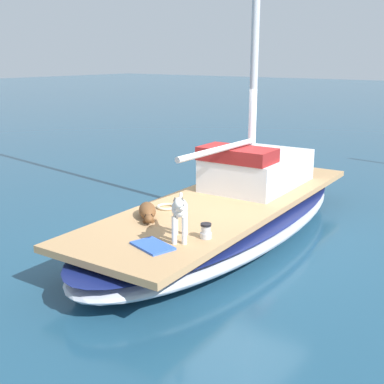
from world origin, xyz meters
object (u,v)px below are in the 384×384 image
at_px(dog_brown, 148,211).
at_px(coiled_rope, 166,207).
at_px(dog_white, 180,210).
at_px(sailboat_main, 226,217).
at_px(deck_towel, 153,246).
at_px(deck_winch, 206,231).

bearing_deg(dog_brown, coiled_rope, 100.15).
xyz_separation_m(dog_brown, coiled_rope, (-0.10, 0.57, -0.08)).
bearing_deg(dog_white, coiled_rope, 136.62).
relative_size(sailboat_main, deck_towel, 13.16).
bearing_deg(coiled_rope, sailboat_main, 63.68).
relative_size(sailboat_main, dog_white, 9.13).
height_order(dog_brown, coiled_rope, dog_brown).
relative_size(dog_brown, coiled_rope, 2.26).
distance_m(sailboat_main, dog_white, 2.26).
bearing_deg(dog_white, dog_brown, 155.20).
distance_m(dog_white, dog_brown, 1.13).
distance_m(sailboat_main, deck_towel, 2.53).
xyz_separation_m(dog_white, dog_brown, (-0.99, 0.46, -0.32)).
bearing_deg(deck_winch, dog_white, -130.26).
height_order(sailboat_main, deck_towel, deck_towel).
distance_m(sailboat_main, dog_brown, 1.70).
relative_size(dog_white, deck_towel, 1.44).
bearing_deg(deck_towel, deck_winch, 61.75).
height_order(dog_white, deck_winch, dog_white).
bearing_deg(dog_brown, deck_winch, -8.35).
height_order(deck_winch, deck_towel, deck_winch).
relative_size(dog_brown, deck_towel, 1.31).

